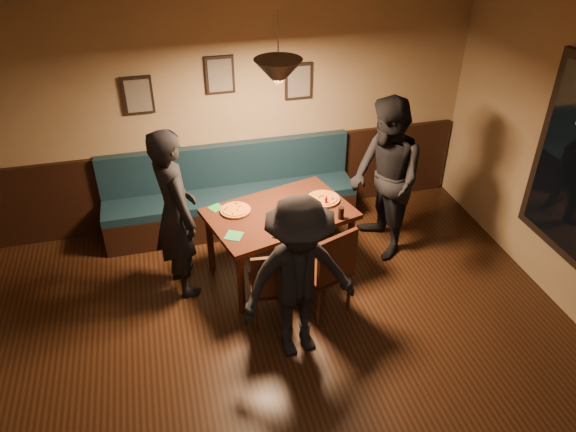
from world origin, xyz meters
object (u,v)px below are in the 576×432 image
(dining_table, at_px, (280,242))
(chair_near_right, at_px, (323,268))
(diner_right, at_px, (386,180))
(tabasco_bottle, at_px, (326,201))
(diner_front, at_px, (299,280))
(soda_glass, at_px, (341,213))
(booth_bench, at_px, (231,192))
(chair_near_left, at_px, (271,283))
(diner_left, at_px, (176,214))

(dining_table, distance_m, chair_near_right, 0.73)
(diner_right, height_order, tabasco_bottle, diner_right)
(dining_table, height_order, diner_right, diner_right)
(diner_front, bearing_deg, diner_right, 36.87)
(chair_near_right, relative_size, soda_glass, 7.54)
(booth_bench, xyz_separation_m, dining_table, (0.36, -0.99, -0.11))
(soda_glass, bearing_deg, booth_bench, 126.67)
(diner_right, xyz_separation_m, soda_glass, (-0.64, -0.40, -0.07))
(booth_bench, xyz_separation_m, diner_front, (0.26, -2.13, 0.31))
(booth_bench, height_order, chair_near_left, booth_bench)
(chair_near_right, bearing_deg, diner_front, -149.13)
(booth_bench, xyz_separation_m, diner_left, (-0.69, -0.96, 0.41))
(dining_table, relative_size, diner_right, 0.79)
(diner_front, distance_m, tabasco_bottle, 1.29)
(diner_front, relative_size, soda_glass, 12.18)
(tabasco_bottle, bearing_deg, soda_glass, -74.15)
(booth_bench, relative_size, diner_left, 1.65)
(booth_bench, bearing_deg, chair_near_right, -69.04)
(diner_right, bearing_deg, tabasco_bottle, -82.44)
(dining_table, bearing_deg, diner_left, 163.87)
(chair_near_left, bearing_deg, diner_left, 143.08)
(soda_glass, distance_m, tabasco_bottle, 0.27)
(chair_near_right, height_order, diner_right, diner_right)
(dining_table, distance_m, diner_left, 1.17)
(diner_left, xyz_separation_m, tabasco_bottle, (1.55, -0.03, -0.06))
(chair_near_right, height_order, tabasco_bottle, chair_near_right)
(dining_table, distance_m, chair_near_left, 0.76)
(diner_right, height_order, diner_front, diner_right)
(diner_left, xyz_separation_m, diner_front, (0.95, -1.17, -0.10))
(chair_near_right, bearing_deg, tabasco_bottle, 50.09)
(booth_bench, bearing_deg, soda_glass, -53.33)
(chair_near_left, relative_size, diner_left, 0.49)
(chair_near_left, relative_size, chair_near_right, 0.89)
(booth_bench, distance_m, diner_right, 1.85)
(booth_bench, distance_m, tabasco_bottle, 1.36)
(chair_near_right, relative_size, tabasco_bottle, 7.49)
(diner_right, bearing_deg, soda_glass, -61.25)
(booth_bench, bearing_deg, dining_table, -69.69)
(chair_near_left, distance_m, chair_near_right, 0.53)
(dining_table, distance_m, tabasco_bottle, 0.68)
(diner_front, relative_size, tabasco_bottle, 12.11)
(chair_near_left, bearing_deg, soda_glass, 33.06)
(booth_bench, bearing_deg, diner_front, -83.07)
(chair_near_right, bearing_deg, diner_right, 19.16)
(chair_near_right, bearing_deg, soda_glass, 31.73)
(diner_front, height_order, tabasco_bottle, diner_front)
(chair_near_right, distance_m, diner_right, 1.30)
(diner_front, bearing_deg, tabasco_bottle, 55.03)
(chair_near_left, xyz_separation_m, chair_near_right, (0.53, 0.04, 0.05))
(soda_glass, bearing_deg, chair_near_left, -152.60)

